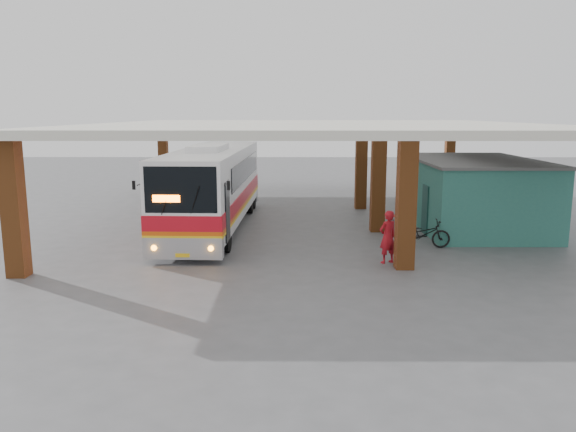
% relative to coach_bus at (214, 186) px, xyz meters
% --- Properties ---
extents(ground, '(90.00, 90.00, 0.00)m').
position_rel_coach_bus_xyz_m(ground, '(4.27, -3.69, -1.89)').
color(ground, '#515154').
rests_on(ground, ground).
extents(brick_columns, '(20.10, 21.60, 4.35)m').
position_rel_coach_bus_xyz_m(brick_columns, '(5.70, 1.31, 0.28)').
color(brick_columns, '#934D20').
rests_on(brick_columns, ground).
extents(canopy_roof, '(21.00, 23.00, 0.30)m').
position_rel_coach_bus_xyz_m(canopy_roof, '(4.77, 2.81, 2.61)').
color(canopy_roof, silver).
rests_on(canopy_roof, brick_columns).
extents(shop_building, '(5.20, 8.20, 3.11)m').
position_rel_coach_bus_xyz_m(shop_building, '(11.76, 0.31, -0.33)').
color(shop_building, '#296860').
rests_on(shop_building, ground).
extents(coach_bus, '(3.18, 13.18, 3.81)m').
position_rel_coach_bus_xyz_m(coach_bus, '(0.00, 0.00, 0.00)').
color(coach_bus, white).
rests_on(coach_bus, ground).
extents(motorcycle, '(2.10, 0.74, 1.10)m').
position_rel_coach_bus_xyz_m(motorcycle, '(8.57, -3.82, -1.34)').
color(motorcycle, black).
rests_on(motorcycle, ground).
extents(pedestrian, '(0.80, 0.71, 1.85)m').
position_rel_coach_bus_xyz_m(pedestrian, '(6.82, -6.04, -0.97)').
color(pedestrian, red).
rests_on(pedestrian, ground).
extents(red_chair, '(0.43, 0.43, 0.77)m').
position_rel_coach_bus_xyz_m(red_chair, '(8.63, 1.87, -1.54)').
color(red_chair, red).
rests_on(red_chair, ground).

